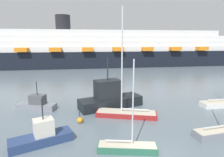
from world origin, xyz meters
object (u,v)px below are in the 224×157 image
object	(u,v)px
fishing_boat_0	(37,104)
cruise_ship	(114,50)
sailboat_3	(126,112)
channel_buoy_0	(80,120)
sailboat_0	(223,103)
fishing_boat_1	(42,136)
sailboat_2	(221,132)
fishing_boat_2	(110,98)
sailboat_1	(127,147)

from	to	relation	value
fishing_boat_0	cruise_ship	world-z (taller)	cruise_ship
sailboat_3	channel_buoy_0	world-z (taller)	sailboat_3
sailboat_0	channel_buoy_0	distance (m)	19.30
sailboat_0	fishing_boat_1	size ratio (longest dim) A/B	1.87
sailboat_0	channel_buoy_0	world-z (taller)	sailboat_0
fishing_boat_0	fishing_boat_1	world-z (taller)	fishing_boat_1
fishing_boat_0	channel_buoy_0	world-z (taller)	fishing_boat_0
channel_buoy_0	cruise_ship	bearing A→B (deg)	74.63
sailboat_2	sailboat_0	bearing A→B (deg)	45.01
channel_buoy_0	sailboat_3	bearing A→B (deg)	9.37
fishing_boat_2	cruise_ship	size ratio (longest dim) A/B	0.09
sailboat_1	fishing_boat_1	xyz separation A→B (m)	(-6.93, 2.47, 0.32)
sailboat_0	fishing_boat_2	size ratio (longest dim) A/B	1.15
sailboat_3	fishing_boat_0	distance (m)	11.68
fishing_boat_0	channel_buoy_0	bearing A→B (deg)	-25.15
fishing_boat_1	fishing_boat_0	bearing A→B (deg)	83.90
sailboat_2	fishing_boat_0	bearing A→B (deg)	145.77
channel_buoy_0	cruise_ship	world-z (taller)	cruise_ship
fishing_boat_1	channel_buoy_0	distance (m)	4.95
fishing_boat_0	sailboat_1	bearing A→B (deg)	-32.52
fishing_boat_1	sailboat_0	bearing A→B (deg)	-5.56
sailboat_1	fishing_boat_2	world-z (taller)	sailboat_1
sailboat_0	fishing_boat_1	bearing A→B (deg)	-165.10
fishing_boat_1	fishing_boat_2	world-z (taller)	fishing_boat_2
fishing_boat_2	channel_buoy_0	bearing A→B (deg)	31.83
fishing_boat_0	channel_buoy_0	size ratio (longest dim) A/B	3.23
sailboat_1	fishing_boat_0	distance (m)	14.61
fishing_boat_1	fishing_boat_2	xyz separation A→B (m)	(7.28, 8.04, 0.59)
sailboat_2	fishing_boat_1	size ratio (longest dim) A/B	1.53
sailboat_3	fishing_boat_0	world-z (taller)	sailboat_3
sailboat_2	sailboat_3	bearing A→B (deg)	136.25
fishing_boat_2	sailboat_0	bearing A→B (deg)	155.55
fishing_boat_0	fishing_boat_1	size ratio (longest dim) A/B	0.97
sailboat_1	cruise_ship	size ratio (longest dim) A/B	0.08
sailboat_1	sailboat_3	world-z (taller)	sailboat_3
sailboat_0	sailboat_3	world-z (taller)	sailboat_3
fishing_boat_0	fishing_boat_2	xyz separation A→B (m)	(9.44, -0.92, 0.64)
sailboat_0	fishing_boat_0	xyz separation A→B (m)	(-24.63, 3.32, 0.20)
sailboat_0	sailboat_2	size ratio (longest dim) A/B	1.22
sailboat_1	fishing_boat_0	size ratio (longest dim) A/B	1.41
sailboat_3	fishing_boat_2	xyz separation A→B (m)	(-1.38, 3.46, 0.76)
channel_buoy_0	cruise_ship	size ratio (longest dim) A/B	0.02
sailboat_0	fishing_boat_2	xyz separation A→B (m)	(-15.18, 2.40, 0.84)
channel_buoy_0	fishing_boat_0	bearing A→B (deg)	135.85
sailboat_1	sailboat_2	xyz separation A→B (m)	(9.27, 0.84, 0.05)
channel_buoy_0	sailboat_1	bearing A→B (deg)	-59.31
sailboat_2	cruise_ship	distance (m)	52.24
fishing_boat_2	channel_buoy_0	distance (m)	6.00
sailboat_2	fishing_boat_2	world-z (taller)	sailboat_2
cruise_ship	fishing_boat_1	bearing A→B (deg)	-106.17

